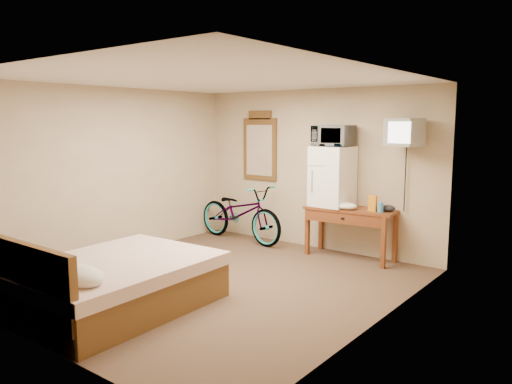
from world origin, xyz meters
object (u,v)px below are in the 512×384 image
(desk, at_px, (349,217))
(bed, at_px, (110,283))
(mini_fridge, at_px, (332,176))
(blue_cup, at_px, (380,207))
(wall_mirror, at_px, (260,147))
(crt_television, at_px, (404,132))
(microwave, at_px, (333,136))
(bicycle, at_px, (240,213))

(desk, height_order, bed, bed)
(mini_fridge, bearing_deg, bed, -102.70)
(blue_cup, height_order, wall_mirror, wall_mirror)
(crt_television, bearing_deg, microwave, 179.43)
(microwave, height_order, bicycle, microwave)
(wall_mirror, bearing_deg, crt_television, -5.46)
(mini_fridge, xyz_separation_m, blue_cup, (0.80, -0.06, -0.37))
(microwave, distance_m, bed, 3.80)
(desk, relative_size, wall_mirror, 1.17)
(mini_fridge, bearing_deg, wall_mirror, 171.14)
(crt_television, bearing_deg, bed, -118.51)
(microwave, bearing_deg, bicycle, -174.87)
(crt_television, height_order, wall_mirror, wall_mirror)
(desk, relative_size, crt_television, 2.25)
(blue_cup, height_order, crt_television, crt_television)
(blue_cup, distance_m, bicycle, 2.48)
(blue_cup, bearing_deg, desk, 177.09)
(microwave, distance_m, blue_cup, 1.26)
(bed, bearing_deg, wall_mirror, 101.90)
(blue_cup, distance_m, bed, 3.73)
(desk, height_order, crt_television, crt_television)
(mini_fridge, height_order, crt_television, crt_television)
(desk, xyz_separation_m, mini_fridge, (-0.31, 0.03, 0.57))
(bed, bearing_deg, bicycle, 105.29)
(wall_mirror, height_order, bicycle, wall_mirror)
(microwave, distance_m, wall_mirror, 1.57)
(microwave, xyz_separation_m, wall_mirror, (-1.54, 0.24, -0.21))
(crt_television, bearing_deg, mini_fridge, 179.44)
(blue_cup, relative_size, bed, 0.07)
(blue_cup, bearing_deg, wall_mirror, 172.76)
(crt_television, xyz_separation_m, bicycle, (-2.74, -0.13, -1.38))
(blue_cup, distance_m, crt_television, 1.07)
(wall_mirror, bearing_deg, bicycle, -107.98)
(desk, relative_size, blue_cup, 9.63)
(mini_fridge, height_order, bicycle, mini_fridge)
(microwave, height_order, crt_television, crt_television)
(desk, relative_size, mini_fridge, 1.53)
(mini_fridge, xyz_separation_m, bed, (-0.77, -3.41, -0.90))
(desk, xyz_separation_m, bicycle, (-1.97, -0.11, -0.15))
(desk, distance_m, bed, 3.56)
(bicycle, bearing_deg, desk, -81.19)
(wall_mirror, bearing_deg, desk, -8.37)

